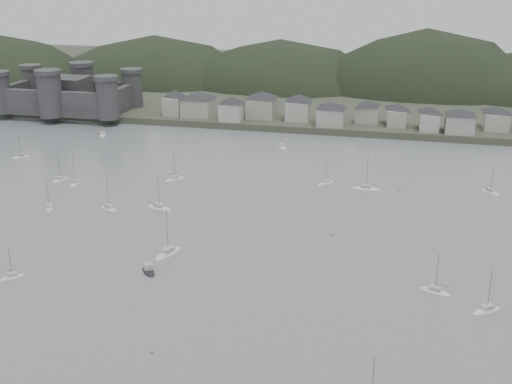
# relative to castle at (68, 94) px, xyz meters

# --- Properties ---
(ground) EXTENTS (900.00, 900.00, 0.00)m
(ground) POSITION_rel_castle_xyz_m (120.00, -179.80, -10.96)
(ground) COLOR slate
(ground) RESTS_ON ground
(far_shore_land) EXTENTS (900.00, 250.00, 3.00)m
(far_shore_land) POSITION_rel_castle_xyz_m (120.00, 115.20, -9.46)
(far_shore_land) COLOR #383D2D
(far_shore_land) RESTS_ON ground
(forested_ridge) EXTENTS (851.55, 103.94, 102.57)m
(forested_ridge) POSITION_rel_castle_xyz_m (124.83, 89.60, -22.25)
(forested_ridge) COLOR black
(forested_ridge) RESTS_ON ground
(castle) EXTENTS (66.00, 43.00, 20.00)m
(castle) POSITION_rel_castle_xyz_m (0.00, 0.00, 0.00)
(castle) COLOR #313133
(castle) RESTS_ON far_shore_land
(waterfront_town) EXTENTS (451.48, 28.46, 12.92)m
(waterfront_town) POSITION_rel_castle_xyz_m (170.59, 3.54, -2.30)
(waterfront_town) COLOR #9C998E
(waterfront_town) RESTS_ON far_shore_land
(sailboat_lead) EXTENTS (3.69, 8.01, 10.56)m
(sailboat_lead) POSITION_rel_castle_xyz_m (54.04, -94.88, -10.79)
(sailboat_lead) COLOR silver
(sailboat_lead) RESTS_ON ground
(moored_fleet) EXTENTS (266.73, 176.52, 13.51)m
(moored_fleet) POSITION_rel_castle_xyz_m (116.63, -112.57, -10.79)
(moored_fleet) COLOR silver
(moored_fleet) RESTS_ON ground
(motor_launch_far) EXTENTS (6.21, 7.05, 3.68)m
(motor_launch_far) POSITION_rel_castle_xyz_m (103.91, -150.93, -10.66)
(motor_launch_far) COLOR black
(motor_launch_far) RESTS_ON ground
(mooring_buoys) EXTENTS (149.81, 124.60, 0.70)m
(mooring_buoys) POSITION_rel_castle_xyz_m (118.99, -122.77, -10.81)
(mooring_buoys) COLOR #AC6339
(mooring_buoys) RESTS_ON ground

